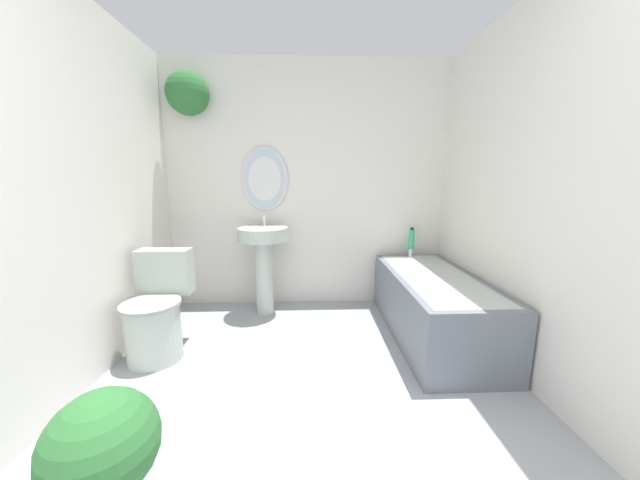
{
  "coord_description": "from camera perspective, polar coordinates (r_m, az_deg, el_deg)",
  "views": [
    {
      "loc": [
        -0.0,
        -0.32,
        1.28
      ],
      "look_at": [
        0.08,
        1.8,
        0.87
      ],
      "focal_mm": 18.0,
      "sensor_mm": 36.0,
      "label": 1
    }
  ],
  "objects": [
    {
      "name": "potted_plant",
      "position": [
        1.62,
        -34.01,
        -28.62
      ],
      "size": [
        0.4,
        0.4,
        0.52
      ],
      "color": "#47474C",
      "rests_on": "ground_plane"
    },
    {
      "name": "wall_left",
      "position": [
        2.25,
        -40.6,
        6.26
      ],
      "size": [
        0.06,
        3.02,
        2.4
      ],
      "color": "silver",
      "rests_on": "ground_plane"
    },
    {
      "name": "wall_back",
      "position": [
        3.23,
        -4.6,
        11.15
      ],
      "size": [
        2.84,
        0.38,
        2.4
      ],
      "color": "silver",
      "rests_on": "ground_plane"
    },
    {
      "name": "shampoo_bottle",
      "position": [
        3.31,
        16.0,
        0.18
      ],
      "size": [
        0.06,
        0.06,
        0.21
      ],
      "color": "#38B275",
      "rests_on": "bathtub"
    },
    {
      "name": "wall_right",
      "position": [
        2.25,
        36.34,
        6.76
      ],
      "size": [
        0.06,
        3.02,
        2.4
      ],
      "color": "silver",
      "rests_on": "ground_plane"
    },
    {
      "name": "bathtub",
      "position": [
        2.82,
        19.5,
        -10.74
      ],
      "size": [
        0.65,
        1.47,
        0.59
      ],
      "color": "slate",
      "rests_on": "ground_plane"
    },
    {
      "name": "toilet",
      "position": [
        2.67,
        -26.96,
        -11.6
      ],
      "size": [
        0.4,
        0.54,
        0.75
      ],
      "color": "#B2BCB2",
      "rests_on": "ground_plane"
    },
    {
      "name": "pedestal_sink",
      "position": [
        3.05,
        -9.96,
        -2.32
      ],
      "size": [
        0.47,
        0.47,
        0.94
      ],
      "color": "#B2BCB2",
      "rests_on": "ground_plane"
    }
  ]
}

